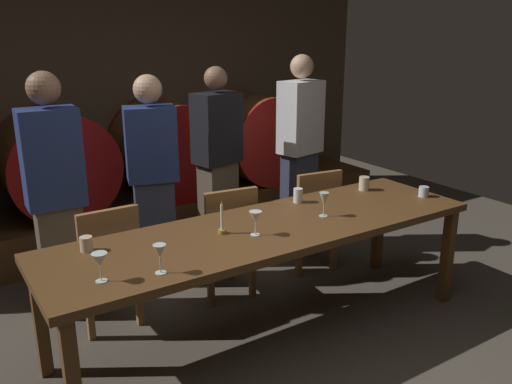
# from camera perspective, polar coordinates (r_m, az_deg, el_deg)

# --- Properties ---
(ground_plane) EXTENTS (8.38, 8.38, 0.00)m
(ground_plane) POSITION_cam_1_polar(r_m,az_deg,el_deg) (3.37, 0.86, -18.87)
(ground_plane) COLOR #4C443A
(back_wall) EXTENTS (6.44, 0.24, 2.53)m
(back_wall) POSITION_cam_1_polar(r_m,az_deg,el_deg) (5.60, -17.18, 9.09)
(back_wall) COLOR brown
(back_wall) RESTS_ON ground
(barrel_shelf) EXTENTS (5.80, 0.90, 0.38)m
(barrel_shelf) POSITION_cam_1_polar(r_m,az_deg,el_deg) (5.34, -14.49, -3.02)
(barrel_shelf) COLOR brown
(barrel_shelf) RESTS_ON ground
(wine_barrel_center_left) EXTENTS (0.94, 0.81, 0.94)m
(wine_barrel_center_left) POSITION_cam_1_polar(r_m,az_deg,el_deg) (5.03, -20.58, 2.94)
(wine_barrel_center_left) COLOR brown
(wine_barrel_center_left) RESTS_ON barrel_shelf
(wine_barrel_center_right) EXTENTS (0.94, 0.81, 0.94)m
(wine_barrel_center_right) POSITION_cam_1_polar(r_m,az_deg,el_deg) (5.35, -9.51, 4.60)
(wine_barrel_center_right) COLOR brown
(wine_barrel_center_right) RESTS_ON barrel_shelf
(wine_barrel_far_right) EXTENTS (0.94, 0.81, 0.94)m
(wine_barrel_far_right) POSITION_cam_1_polar(r_m,az_deg,el_deg) (5.83, -0.05, 5.88)
(wine_barrel_far_right) COLOR brown
(wine_barrel_far_right) RESTS_ON barrel_shelf
(dining_table) EXTENTS (2.89, 0.82, 0.77)m
(dining_table) POSITION_cam_1_polar(r_m,az_deg,el_deg) (3.43, 1.39, -4.67)
(dining_table) COLOR brown
(dining_table) RESTS_ON ground
(chair_left) EXTENTS (0.40, 0.40, 0.88)m
(chair_left) POSITION_cam_1_polar(r_m,az_deg,el_deg) (3.74, -15.67, -7.07)
(chair_left) COLOR olive
(chair_left) RESTS_ON ground
(chair_center) EXTENTS (0.45, 0.45, 0.88)m
(chair_center) POSITION_cam_1_polar(r_m,az_deg,el_deg) (4.01, -3.18, -4.75)
(chair_center) COLOR olive
(chair_center) RESTS_ON ground
(chair_right) EXTENTS (0.45, 0.45, 0.88)m
(chair_right) POSITION_cam_1_polar(r_m,az_deg,el_deg) (4.47, 5.97, -2.44)
(chair_right) COLOR olive
(chair_right) RESTS_ON ground
(guest_far_left) EXTENTS (0.39, 0.25, 1.72)m
(guest_far_left) POSITION_cam_1_polar(r_m,az_deg,el_deg) (3.90, -20.60, -0.29)
(guest_far_left) COLOR brown
(guest_far_left) RESTS_ON ground
(guest_center_left) EXTENTS (0.43, 0.34, 1.66)m
(guest_center_left) POSITION_cam_1_polar(r_m,az_deg,el_deg) (4.22, -10.95, 1.30)
(guest_center_left) COLOR #33384C
(guest_center_left) RESTS_ON ground
(guest_center_right) EXTENTS (0.42, 0.31, 1.69)m
(guest_center_right) POSITION_cam_1_polar(r_m,az_deg,el_deg) (4.53, -4.12, 2.80)
(guest_center_right) COLOR brown
(guest_center_right) RESTS_ON ground
(guest_far_right) EXTENTS (0.42, 0.31, 1.76)m
(guest_far_right) POSITION_cam_1_polar(r_m,az_deg,el_deg) (4.86, 4.70, 4.34)
(guest_far_right) COLOR #33384C
(guest_far_right) RESTS_ON ground
(candle_center) EXTENTS (0.05, 0.05, 0.21)m
(candle_center) POSITION_cam_1_polar(r_m,az_deg,el_deg) (3.27, -3.65, -3.49)
(candle_center) COLOR olive
(candle_center) RESTS_ON dining_table
(wine_glass_far_left) EXTENTS (0.08, 0.08, 0.15)m
(wine_glass_far_left) POSITION_cam_1_polar(r_m,az_deg,el_deg) (2.76, -16.36, -7.06)
(wine_glass_far_left) COLOR silver
(wine_glass_far_left) RESTS_ON dining_table
(wine_glass_center_left) EXTENTS (0.07, 0.07, 0.16)m
(wine_glass_center_left) POSITION_cam_1_polar(r_m,az_deg,el_deg) (2.77, -10.25, -6.35)
(wine_glass_center_left) COLOR silver
(wine_glass_center_left) RESTS_ON dining_table
(wine_glass_center_right) EXTENTS (0.08, 0.08, 0.15)m
(wine_glass_center_right) POSITION_cam_1_polar(r_m,az_deg,el_deg) (3.22, -0.06, -2.73)
(wine_glass_center_right) COLOR white
(wine_glass_center_right) RESTS_ON dining_table
(wine_glass_far_right) EXTENTS (0.07, 0.07, 0.17)m
(wine_glass_far_right) POSITION_cam_1_polar(r_m,az_deg,el_deg) (3.57, 7.28, -0.81)
(wine_glass_far_right) COLOR silver
(wine_glass_far_right) RESTS_ON dining_table
(cup_far_left) EXTENTS (0.07, 0.07, 0.09)m
(cup_far_left) POSITION_cam_1_polar(r_m,az_deg,el_deg) (3.17, -17.67, -5.31)
(cup_far_left) COLOR beige
(cup_far_left) RESTS_ON dining_table
(cup_center_left) EXTENTS (0.07, 0.07, 0.10)m
(cup_center_left) POSITION_cam_1_polar(r_m,az_deg,el_deg) (3.85, 4.51, -0.37)
(cup_center_left) COLOR white
(cup_center_left) RESTS_ON dining_table
(cup_center_right) EXTENTS (0.08, 0.08, 0.11)m
(cup_center_right) POSITION_cam_1_polar(r_m,az_deg,el_deg) (4.21, 11.48, 0.90)
(cup_center_right) COLOR beige
(cup_center_right) RESTS_ON dining_table
(cup_far_right) EXTENTS (0.07, 0.07, 0.08)m
(cup_far_right) POSITION_cam_1_polar(r_m,az_deg,el_deg) (4.16, 17.48, 0.03)
(cup_far_right) COLOR silver
(cup_far_right) RESTS_ON dining_table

